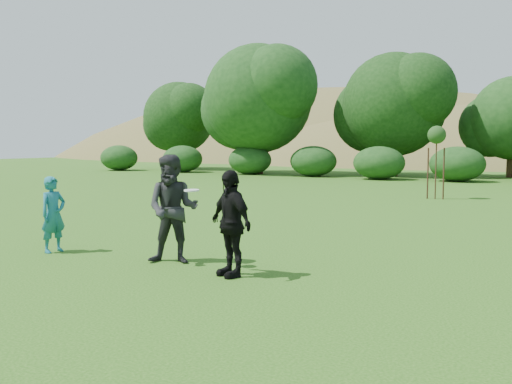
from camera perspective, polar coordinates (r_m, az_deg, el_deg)
ground at (r=10.43m, az=-8.01°, el=-7.30°), size 120.00×120.00×0.00m
player_teal at (r=12.16m, az=-19.61°, el=-2.13°), size 0.42×0.59×1.53m
player_grey at (r=10.49m, az=-8.31°, el=-1.71°), size 1.18×1.06×1.99m
player_black at (r=9.40m, az=-2.57°, el=-3.15°), size 1.12×0.83×1.76m
frisbee at (r=10.02m, az=-6.46°, el=0.16°), size 0.27×0.27×0.04m
sapling at (r=23.23m, az=17.62°, el=5.27°), size 0.70×0.70×2.85m
hillside at (r=78.20m, az=23.46°, el=-5.87°), size 150.00×72.00×52.00m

